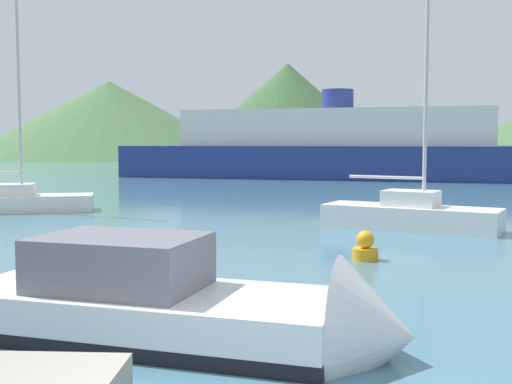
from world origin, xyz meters
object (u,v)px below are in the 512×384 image
(sailboat_inner, at_px, (9,200))
(buoy_marker, at_px, (365,248))
(motorboat_near, at_px, (190,311))
(sailboat_middle, at_px, (411,213))
(ferry_distant, at_px, (337,148))

(sailboat_inner, xyz_separation_m, buoy_marker, (12.78, -9.47, -0.20))
(motorboat_near, distance_m, buoy_marker, 7.09)
(sailboat_middle, relative_size, ferry_distant, 0.26)
(sailboat_inner, bearing_deg, sailboat_middle, -30.80)
(ferry_distant, bearing_deg, sailboat_middle, -76.61)
(ferry_distant, xyz_separation_m, buoy_marker, (-1.82, -35.25, -1.99))
(motorboat_near, bearing_deg, ferry_distant, 97.35)
(sailboat_middle, distance_m, buoy_marker, 5.85)
(motorboat_near, relative_size, ferry_distant, 0.20)
(motorboat_near, relative_size, sailboat_middle, 0.77)
(buoy_marker, bearing_deg, sailboat_middle, 69.46)
(motorboat_near, distance_m, sailboat_middle, 12.92)
(buoy_marker, bearing_deg, motorboat_near, -116.18)
(motorboat_near, height_order, buoy_marker, motorboat_near)
(sailboat_middle, bearing_deg, ferry_distant, 116.92)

